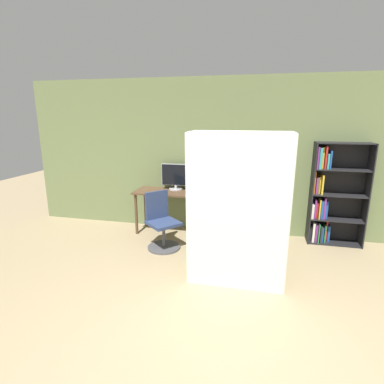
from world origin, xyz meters
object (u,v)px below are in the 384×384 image
at_px(bookshelf, 330,197).
at_px(mattress_near, 238,213).
at_px(office_chair, 162,226).
at_px(monitor, 176,177).
at_px(mattress_far, 239,207).

relative_size(bookshelf, mattress_near, 0.88).
xyz_separation_m(office_chair, bookshelf, (2.61, 0.81, 0.42)).
distance_m(monitor, bookshelf, 2.61).
relative_size(monitor, bookshelf, 0.31).
bearing_deg(mattress_far, monitor, 131.03).
bearing_deg(office_chair, bookshelf, 17.31).
bearing_deg(mattress_near, bookshelf, 51.01).
relative_size(office_chair, bookshelf, 0.54).
bearing_deg(monitor, mattress_far, -48.97).
height_order(monitor, mattress_far, mattress_far).
bearing_deg(monitor, bookshelf, 0.25).
bearing_deg(office_chair, monitor, 89.33).
bearing_deg(mattress_near, monitor, 126.19).
height_order(office_chair, bookshelf, bookshelf).
height_order(monitor, mattress_near, mattress_near).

